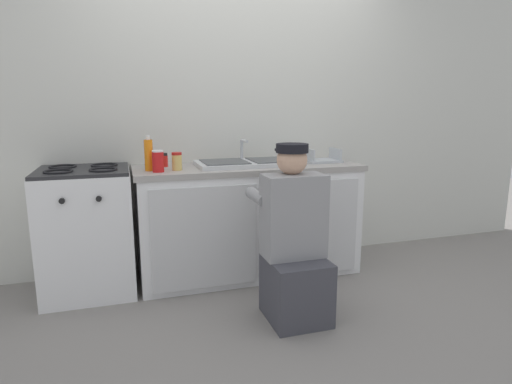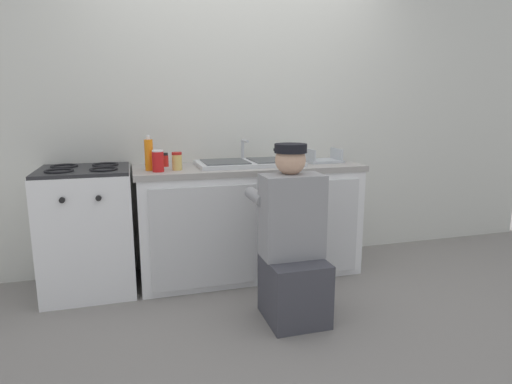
# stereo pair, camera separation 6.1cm
# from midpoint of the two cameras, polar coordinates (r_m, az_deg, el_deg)

# --- Properties ---
(ground_plane) EXTENTS (12.00, 12.00, 0.00)m
(ground_plane) POSITION_cam_midpoint_polar(r_m,az_deg,el_deg) (3.30, 1.04, -12.41)
(ground_plane) COLOR gray
(back_wall) EXTENTS (6.00, 0.10, 2.50)m
(back_wall) POSITION_cam_midpoint_polar(r_m,az_deg,el_deg) (3.64, -1.98, 10.12)
(back_wall) COLOR silver
(back_wall) RESTS_ON ground_plane
(counter_cabinet) EXTENTS (1.71, 0.62, 0.84)m
(counter_cabinet) POSITION_cam_midpoint_polar(r_m,az_deg,el_deg) (3.42, -0.39, -4.09)
(counter_cabinet) COLOR white
(counter_cabinet) RESTS_ON ground_plane
(countertop) EXTENTS (1.75, 0.62, 0.04)m
(countertop) POSITION_cam_midpoint_polar(r_m,az_deg,el_deg) (3.34, -0.44, 3.24)
(countertop) COLOR #9E9993
(countertop) RESTS_ON counter_cabinet
(sink_double_basin) EXTENTS (0.80, 0.44, 0.19)m
(sink_double_basin) POSITION_cam_midpoint_polar(r_m,az_deg,el_deg) (3.33, -0.45, 3.94)
(sink_double_basin) COLOR silver
(sink_double_basin) RESTS_ON countertop
(stove_range) EXTENTS (0.62, 0.62, 0.92)m
(stove_range) POSITION_cam_midpoint_polar(r_m,az_deg,el_deg) (3.31, -20.96, -4.74)
(stove_range) COLOR white
(stove_range) RESTS_ON ground_plane
(plumber_person) EXTENTS (0.42, 0.61, 1.10)m
(plumber_person) POSITION_cam_midpoint_polar(r_m,az_deg,el_deg) (2.71, 5.54, -7.40)
(plumber_person) COLOR #3F3F47
(plumber_person) RESTS_ON ground_plane
(dish_rack_tray) EXTENTS (0.28, 0.22, 0.11)m
(dish_rack_tray) POSITION_cam_midpoint_polar(r_m,az_deg,el_deg) (3.56, 9.45, 4.34)
(dish_rack_tray) COLOR #B2B7BC
(dish_rack_tray) RESTS_ON countertop
(water_glass) EXTENTS (0.06, 0.06, 0.10)m
(water_glass) POSITION_cam_midpoint_polar(r_m,az_deg,el_deg) (3.32, -13.47, 4.14)
(water_glass) COLOR #ADC6CC
(water_glass) RESTS_ON countertop
(condiment_jar) EXTENTS (0.07, 0.07, 0.13)m
(condiment_jar) POSITION_cam_midpoint_polar(r_m,az_deg,el_deg) (3.11, -9.94, 4.08)
(condiment_jar) COLOR #DBB760
(condiment_jar) RESTS_ON countertop
(soap_bottle_orange) EXTENTS (0.06, 0.06, 0.25)m
(soap_bottle_orange) POSITION_cam_midpoint_polar(r_m,az_deg,el_deg) (3.12, -13.54, 4.87)
(soap_bottle_orange) COLOR orange
(soap_bottle_orange) RESTS_ON countertop
(spice_bottle_red) EXTENTS (0.04, 0.04, 0.10)m
(spice_bottle_red) POSITION_cam_midpoint_polar(r_m,az_deg,el_deg) (3.31, -11.42, 4.22)
(spice_bottle_red) COLOR red
(spice_bottle_red) RESTS_ON countertop
(soda_cup_red) EXTENTS (0.08, 0.08, 0.15)m
(soda_cup_red) POSITION_cam_midpoint_polar(r_m,az_deg,el_deg) (3.05, -12.38, 4.06)
(soda_cup_red) COLOR red
(soda_cup_red) RESTS_ON countertop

